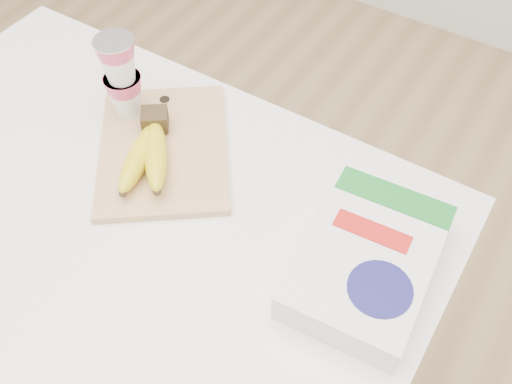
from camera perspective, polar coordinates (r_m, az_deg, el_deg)
table at (r=1.35m, az=-10.50°, el=-12.07°), size 1.09×0.73×0.82m
cutting_board at (r=1.07m, az=-9.20°, el=4.30°), size 0.38×0.39×0.02m
bananas at (r=1.02m, az=-10.72°, el=4.02°), size 0.16×0.21×0.06m
yogurt_stack at (r=1.08m, az=-13.33°, el=11.29°), size 0.08×0.07×0.17m
cereal_box at (r=0.90m, az=11.07°, el=-6.78°), size 0.21×0.29×0.06m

